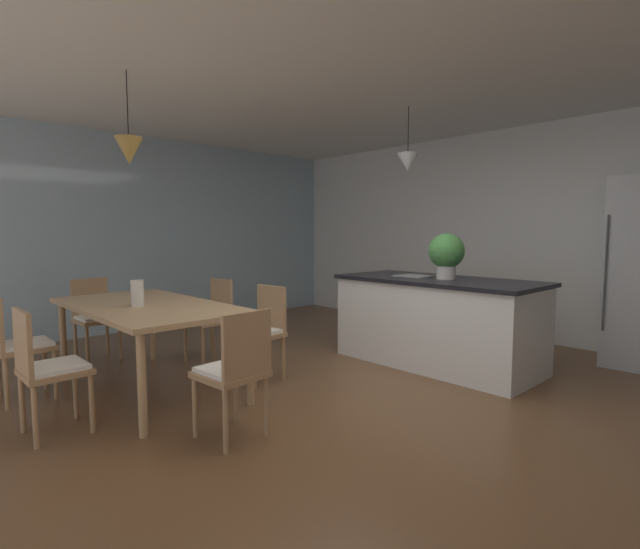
% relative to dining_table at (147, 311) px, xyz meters
% --- Properties ---
extents(ground_plane, '(10.00, 8.40, 0.04)m').
position_rel_dining_table_xyz_m(ground_plane, '(1.47, 1.10, -0.71)').
color(ground_plane, brown).
extents(ceiling_slab, '(10.00, 8.40, 0.12)m').
position_rel_dining_table_xyz_m(ceiling_slab, '(1.47, 1.10, 2.07)').
color(ceiling_slab, white).
extents(wall_back_kitchen, '(10.00, 0.12, 2.70)m').
position_rel_dining_table_xyz_m(wall_back_kitchen, '(1.47, 4.36, 0.66)').
color(wall_back_kitchen, white).
rests_on(wall_back_kitchen, ground_plane).
extents(window_wall_left_glazing, '(0.06, 8.40, 2.70)m').
position_rel_dining_table_xyz_m(window_wall_left_glazing, '(-2.59, 1.10, 0.66)').
color(window_wall_left_glazing, '#9EB7C6').
rests_on(window_wall_left_glazing, ground_plane).
extents(dining_table, '(1.99, 1.03, 0.75)m').
position_rel_dining_table_xyz_m(dining_table, '(0.00, 0.00, 0.00)').
color(dining_table, tan).
rests_on(dining_table, ground_plane).
extents(chair_near_right, '(0.41, 0.41, 0.87)m').
position_rel_dining_table_xyz_m(chair_near_right, '(0.45, -0.89, -0.22)').
color(chair_near_right, '#A87F56').
rests_on(chair_near_right, ground_plane).
extents(chair_far_right, '(0.43, 0.43, 0.87)m').
position_rel_dining_table_xyz_m(chair_far_right, '(0.45, 0.89, -0.22)').
color(chair_far_right, '#A87F56').
rests_on(chair_far_right, ground_plane).
extents(chair_kitchen_end, '(0.43, 0.43, 0.87)m').
position_rel_dining_table_xyz_m(chair_kitchen_end, '(1.37, 0.00, -0.22)').
color(chair_kitchen_end, '#A87F56').
rests_on(chair_kitchen_end, ground_plane).
extents(chair_window_end, '(0.42, 0.42, 0.87)m').
position_rel_dining_table_xyz_m(chair_window_end, '(-1.37, -0.00, -0.22)').
color(chair_window_end, '#A87F56').
rests_on(chair_window_end, ground_plane).
extents(chair_far_left, '(0.42, 0.42, 0.87)m').
position_rel_dining_table_xyz_m(chair_far_left, '(-0.45, 0.89, -0.22)').
color(chair_far_left, '#A87F56').
rests_on(chair_far_left, ground_plane).
extents(chair_near_left, '(0.40, 0.40, 0.87)m').
position_rel_dining_table_xyz_m(chair_near_left, '(-0.45, -0.89, -0.22)').
color(chair_near_left, '#A87F56').
rests_on(chair_near_left, ground_plane).
extents(kitchen_island, '(2.07, 0.95, 0.91)m').
position_rel_dining_table_xyz_m(kitchen_island, '(1.28, 2.51, -0.23)').
color(kitchen_island, white).
rests_on(kitchen_island, ground_plane).
extents(pendant_over_table, '(0.23, 0.23, 0.76)m').
position_rel_dining_table_xyz_m(pendant_over_table, '(-0.04, -0.09, 1.36)').
color(pendant_over_table, black).
extents(pendant_over_island_main, '(0.23, 0.23, 0.68)m').
position_rel_dining_table_xyz_m(pendant_over_island_main, '(0.88, 2.51, 1.43)').
color(pendant_over_island_main, black).
extents(potted_plant_on_island, '(0.36, 0.36, 0.46)m').
position_rel_dining_table_xyz_m(potted_plant_on_island, '(1.38, 2.51, 0.47)').
color(potted_plant_on_island, beige).
rests_on(potted_plant_on_island, kitchen_island).
extents(vase_on_dining_table, '(0.10, 0.10, 0.22)m').
position_rel_dining_table_xyz_m(vase_on_dining_table, '(0.08, -0.11, 0.17)').
color(vase_on_dining_table, silver).
rests_on(vase_on_dining_table, dining_table).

